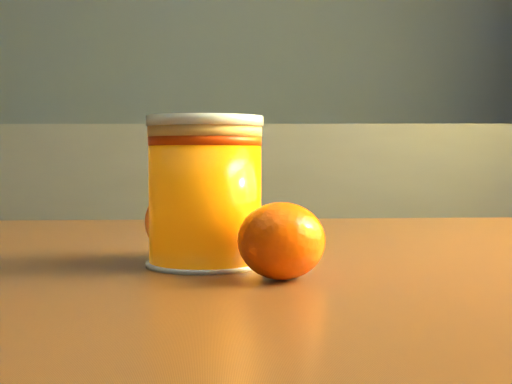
{
  "coord_description": "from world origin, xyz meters",
  "views": [
    {
      "loc": [
        0.88,
        -0.55,
        0.83
      ],
      "look_at": [
        0.87,
        -0.01,
        0.8
      ],
      "focal_mm": 50.0,
      "sensor_mm": 36.0,
      "label": 1
    }
  ],
  "objects": [
    {
      "name": "orange_back",
      "position": [
        0.82,
        0.01,
        0.77
      ],
      "size": [
        0.07,
        0.07,
        0.06
      ],
      "primitive_type": "ellipsoid",
      "rotation": [
        0.0,
        0.0,
        -0.05
      ],
      "color": "#FF5105",
      "rests_on": "table"
    },
    {
      "name": "orange_front",
      "position": [
        0.89,
        -0.08,
        0.77
      ],
      "size": [
        0.07,
        0.07,
        0.05
      ],
      "primitive_type": "ellipsoid",
      "rotation": [
        0.0,
        0.0,
        -0.21
      ],
      "color": "#FF5105",
      "rests_on": "table"
    },
    {
      "name": "table",
      "position": [
        0.88,
        0.02,
        0.65
      ],
      "size": [
        1.04,
        0.77,
        0.74
      ],
      "rotation": [
        0.0,
        0.0,
        0.08
      ],
      "color": "brown",
      "rests_on": "ground"
    },
    {
      "name": "juice_glass",
      "position": [
        0.84,
        -0.02,
        0.8
      ],
      "size": [
        0.09,
        0.09,
        0.11
      ],
      "rotation": [
        0.0,
        0.0,
        0.03
      ],
      "color": "orange",
      "rests_on": "table"
    }
  ]
}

